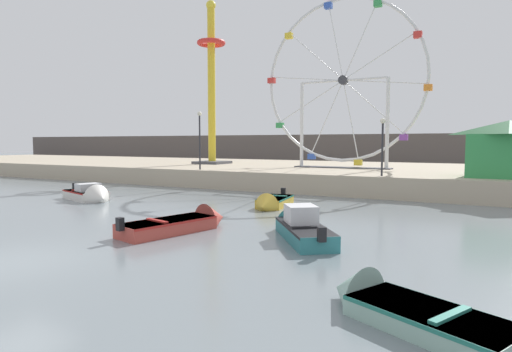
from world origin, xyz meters
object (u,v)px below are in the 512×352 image
(motorboat_seafoam, at_px, (395,307))
(promenade_lamp_near, at_px, (383,138))
(carnival_booth_green_kiosk, at_px, (508,148))
(motorboat_teal_painted, at_px, (299,226))
(motorboat_mustard_yellow, at_px, (272,203))
(promenade_lamp_far, at_px, (200,132))
(motorboat_faded_red, at_px, (186,223))
(drop_tower_yellow_tower, at_px, (212,83))
(motorboat_white_red_stripe, at_px, (91,195))
(ferris_wheel_white_frame, at_px, (343,83))

(motorboat_seafoam, height_order, promenade_lamp_near, promenade_lamp_near)
(carnival_booth_green_kiosk, distance_m, promenade_lamp_near, 6.95)
(motorboat_teal_painted, xyz_separation_m, motorboat_mustard_yellow, (-3.76, 5.48, -0.10))
(motorboat_teal_painted, xyz_separation_m, promenade_lamp_far, (-12.91, 12.06, 3.72))
(motorboat_faded_red, height_order, drop_tower_yellow_tower, drop_tower_yellow_tower)
(motorboat_teal_painted, distance_m, drop_tower_yellow_tower, 27.59)
(promenade_lamp_far, bearing_deg, motorboat_teal_painted, -43.04)
(motorboat_teal_painted, xyz_separation_m, motorboat_white_red_stripe, (-14.07, 3.00, -0.03))
(motorboat_seafoam, relative_size, drop_tower_yellow_tower, 0.26)
(motorboat_faded_red, height_order, promenade_lamp_far, promenade_lamp_far)
(ferris_wheel_white_frame, distance_m, carnival_booth_green_kiosk, 13.05)
(ferris_wheel_white_frame, height_order, promenade_lamp_near, ferris_wheel_white_frame)
(motorboat_white_red_stripe, xyz_separation_m, carnival_booth_green_kiosk, (20.95, 11.33, 2.68))
(motorboat_teal_painted, distance_m, promenade_lamp_near, 12.64)
(promenade_lamp_near, bearing_deg, motorboat_teal_painted, -91.36)
(motorboat_seafoam, bearing_deg, motorboat_teal_painted, -27.84)
(motorboat_teal_painted, relative_size, motorboat_seafoam, 1.17)
(motorboat_teal_painted, distance_m, motorboat_mustard_yellow, 6.65)
(promenade_lamp_near, bearing_deg, promenade_lamp_far, -179.33)
(motorboat_mustard_yellow, xyz_separation_m, promenade_lamp_near, (4.05, 6.74, 3.35))
(motorboat_seafoam, distance_m, promenade_lamp_far, 25.17)
(motorboat_white_red_stripe, distance_m, promenade_lamp_far, 9.88)
(ferris_wheel_white_frame, bearing_deg, promenade_lamp_near, -56.45)
(motorboat_faded_red, xyz_separation_m, carnival_booth_green_kiosk, (11.09, 15.39, 2.74))
(motorboat_seafoam, distance_m, ferris_wheel_white_frame, 27.43)
(motorboat_teal_painted, bearing_deg, motorboat_mustard_yellow, -2.33)
(motorboat_faded_red, distance_m, motorboat_mustard_yellow, 6.55)
(motorboat_teal_painted, xyz_separation_m, motorboat_faded_red, (-4.21, -1.06, -0.09))
(motorboat_teal_painted, height_order, motorboat_seafoam, motorboat_teal_painted)
(motorboat_white_red_stripe, relative_size, ferris_wheel_white_frame, 0.32)
(motorboat_teal_painted, xyz_separation_m, promenade_lamp_near, (0.29, 12.21, 3.25))
(motorboat_teal_painted, relative_size, motorboat_white_red_stripe, 1.08)
(motorboat_white_red_stripe, bearing_deg, motorboat_mustard_yellow, 31.86)
(motorboat_faded_red, relative_size, motorboat_seafoam, 1.25)
(motorboat_seafoam, height_order, drop_tower_yellow_tower, drop_tower_yellow_tower)
(motorboat_faded_red, distance_m, motorboat_seafoam, 9.82)
(drop_tower_yellow_tower, bearing_deg, motorboat_white_red_stripe, -79.77)
(drop_tower_yellow_tower, height_order, promenade_lamp_near, drop_tower_yellow_tower)
(motorboat_white_red_stripe, xyz_separation_m, promenade_lamp_near, (14.36, 9.22, 3.28))
(promenade_lamp_far, bearing_deg, motorboat_faded_red, -56.44)
(drop_tower_yellow_tower, xyz_separation_m, promenade_lamp_near, (17.41, -7.69, -5.24))
(carnival_booth_green_kiosk, bearing_deg, motorboat_mustard_yellow, -137.66)
(motorboat_white_red_stripe, relative_size, promenade_lamp_near, 1.21)
(motorboat_white_red_stripe, relative_size, carnival_booth_green_kiosk, 0.88)
(drop_tower_yellow_tower, distance_m, promenade_lamp_near, 19.74)
(motorboat_white_red_stripe, height_order, ferris_wheel_white_frame, ferris_wheel_white_frame)
(ferris_wheel_white_frame, xyz_separation_m, drop_tower_yellow_tower, (-12.88, 0.85, 0.90))
(motorboat_seafoam, relative_size, ferris_wheel_white_frame, 0.29)
(motorboat_seafoam, bearing_deg, carnival_booth_green_kiosk, -71.87)
(ferris_wheel_white_frame, relative_size, promenade_lamp_near, 3.83)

